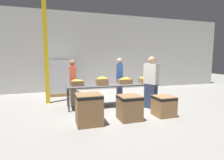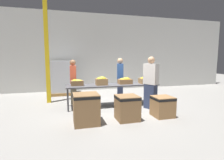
# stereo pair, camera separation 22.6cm
# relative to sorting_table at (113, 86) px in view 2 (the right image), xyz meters

# --- Properties ---
(ground_plane) EXTENTS (30.00, 30.00, 0.00)m
(ground_plane) POSITION_rel_sorting_table_xyz_m (0.00, 0.00, -0.72)
(ground_plane) COLOR gray
(wall_back) EXTENTS (16.00, 0.08, 4.00)m
(wall_back) POSITION_rel_sorting_table_xyz_m (0.00, 3.41, 1.28)
(wall_back) COLOR #B7B7B2
(wall_back) RESTS_ON ground_plane
(sorting_table) EXTENTS (3.21, 0.79, 0.76)m
(sorting_table) POSITION_rel_sorting_table_xyz_m (0.00, 0.00, 0.00)
(sorting_table) COLOR #4C4C51
(sorting_table) RESTS_ON ground_plane
(banana_box_0) EXTENTS (0.40, 0.32, 0.22)m
(banana_box_0) POSITION_rel_sorting_table_xyz_m (-1.23, 0.07, 0.15)
(banana_box_0) COLOR olive
(banana_box_0) RESTS_ON sorting_table
(banana_box_1) EXTENTS (0.38, 0.29, 0.30)m
(banana_box_1) POSITION_rel_sorting_table_xyz_m (-0.41, -0.06, 0.19)
(banana_box_1) COLOR #A37A4C
(banana_box_1) RESTS_ON sorting_table
(banana_box_2) EXTENTS (0.48, 0.31, 0.23)m
(banana_box_2) POSITION_rel_sorting_table_xyz_m (0.46, 0.00, 0.15)
(banana_box_2) COLOR olive
(banana_box_2) RESTS_ON sorting_table
(banana_box_3) EXTENTS (0.42, 0.32, 0.26)m
(banana_box_3) POSITION_rel_sorting_table_xyz_m (1.22, -0.05, 0.17)
(banana_box_3) COLOR #A37A4C
(banana_box_3) RESTS_ON sorting_table
(volunteer_0) EXTENTS (0.23, 0.44, 1.62)m
(volunteer_0) POSITION_rel_sorting_table_xyz_m (-1.33, 0.68, 0.09)
(volunteer_0) COLOR #6B604C
(volunteer_0) RESTS_ON ground_plane
(volunteer_1) EXTENTS (0.42, 0.52, 1.73)m
(volunteer_1) POSITION_rel_sorting_table_xyz_m (1.11, -0.68, 0.14)
(volunteer_1) COLOR #2D3856
(volunteer_1) RESTS_ON ground_plane
(volunteer_2) EXTENTS (0.33, 0.49, 1.68)m
(volunteer_2) POSITION_rel_sorting_table_xyz_m (0.52, 0.77, 0.12)
(volunteer_2) COLOR #2D3856
(volunteer_2) RESTS_ON ground_plane
(donation_bin_0) EXTENTS (0.63, 0.63, 0.78)m
(donation_bin_0) POSITION_rel_sorting_table_xyz_m (-1.12, -1.51, -0.30)
(donation_bin_0) COLOR olive
(donation_bin_0) RESTS_ON ground_plane
(donation_bin_1) EXTENTS (0.58, 0.58, 0.67)m
(donation_bin_1) POSITION_rel_sorting_table_xyz_m (-0.01, -1.51, -0.36)
(donation_bin_1) COLOR olive
(donation_bin_1) RESTS_ON ground_plane
(donation_bin_2) EXTENTS (0.55, 0.55, 0.58)m
(donation_bin_2) POSITION_rel_sorting_table_xyz_m (1.07, -1.51, -0.40)
(donation_bin_2) COLOR olive
(donation_bin_2) RESTS_ON ground_plane
(support_pillar) EXTENTS (0.15, 0.15, 4.00)m
(support_pillar) POSITION_rel_sorting_table_xyz_m (-2.22, 1.07, 1.28)
(support_pillar) COLOR gold
(support_pillar) RESTS_ON ground_plane
(pallet_stack_0) EXTENTS (1.09, 1.09, 1.56)m
(pallet_stack_0) POSITION_rel_sorting_table_xyz_m (-1.71, 2.59, 0.05)
(pallet_stack_0) COLOR olive
(pallet_stack_0) RESTS_ON ground_plane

